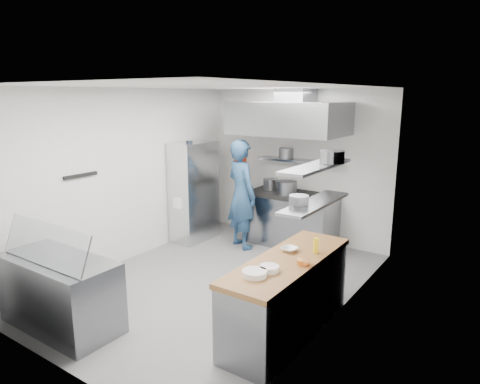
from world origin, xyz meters
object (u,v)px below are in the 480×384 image
Objects in this scene: gas_range at (291,220)px; wire_rack at (194,192)px; display_case at (60,293)px; chef at (242,194)px.

gas_range is 1.87m from wire_rack.
gas_range is 1.07× the size of display_case.
wire_rack is 3.44m from display_case.
chef is (-0.66, -0.63, 0.52)m from gas_range.
display_case is at bearing -102.04° from gas_range.
gas_range is 0.82× the size of chef.
chef is 3.52m from display_case.
wire_rack is (-0.97, -0.16, -0.05)m from chef.
chef is 1.29× the size of display_case.
chef is 0.98m from wire_rack.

